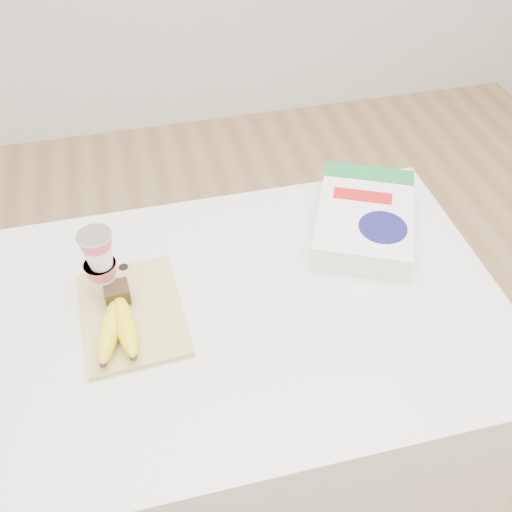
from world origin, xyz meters
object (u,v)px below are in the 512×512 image
Objects in this scene: cutting_board at (132,313)px; yogurt_stack at (100,262)px; cereal_box at (364,218)px; table at (245,409)px; bananas at (118,322)px.

yogurt_stack reaches higher than cutting_board.
yogurt_stack reaches higher than cereal_box.
table is 0.46m from cutting_board.
bananas is 0.12m from yogurt_stack.
cereal_box is (0.58, 0.07, -0.06)m from yogurt_stack.
yogurt_stack reaches higher than table.
cereal_box is at bearing 26.63° from table.
bananas is at bearing -81.18° from yogurt_stack.
cereal_box is at bearing 16.92° from bananas.
bananas is (-0.24, -0.01, 0.43)m from table.
cereal_box is (0.32, 0.16, 0.43)m from table.
cereal_box is (0.56, 0.17, -0.00)m from bananas.
bananas is at bearing -177.52° from table.
yogurt_stack is (-0.02, 0.11, 0.06)m from bananas.
yogurt_stack is 0.42× the size of cereal_box.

